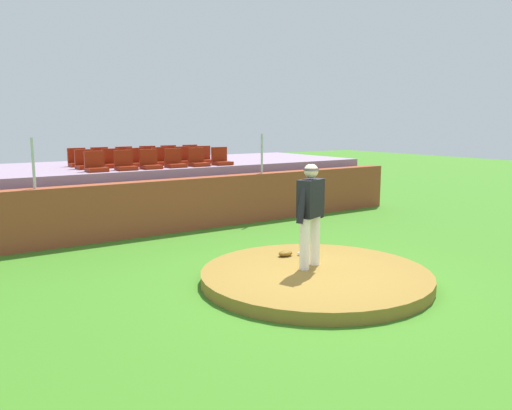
# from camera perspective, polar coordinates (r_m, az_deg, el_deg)

# --- Properties ---
(ground_plane) EXTENTS (60.00, 60.00, 0.00)m
(ground_plane) POSITION_cam_1_polar(r_m,az_deg,el_deg) (8.97, 6.59, -8.49)
(ground_plane) COLOR #3B7A1F
(pitchers_mound) EXTENTS (3.93, 3.93, 0.20)m
(pitchers_mound) POSITION_cam_1_polar(r_m,az_deg,el_deg) (8.94, 6.60, -7.88)
(pitchers_mound) COLOR olive
(pitchers_mound) RESTS_ON ground_plane
(pitcher) EXTENTS (0.84, 0.42, 1.85)m
(pitcher) POSITION_cam_1_polar(r_m,az_deg,el_deg) (8.89, 6.07, -0.20)
(pitcher) COLOR white
(pitcher) RESTS_ON pitchers_mound
(baseball) EXTENTS (0.07, 0.07, 0.07)m
(baseball) POSITION_cam_1_polar(r_m,az_deg,el_deg) (9.85, 4.83, -5.41)
(baseball) COLOR white
(baseball) RESTS_ON pitchers_mound
(fielding_glove) EXTENTS (0.31, 0.21, 0.11)m
(fielding_glove) POSITION_cam_1_polar(r_m,az_deg,el_deg) (9.79, 3.29, -5.38)
(fielding_glove) COLOR brown
(fielding_glove) RESTS_ON pitchers_mound
(brick_barrier) EXTENTS (14.14, 0.40, 1.31)m
(brick_barrier) POSITION_cam_1_polar(r_m,az_deg,el_deg) (13.05, -8.34, 0.03)
(brick_barrier) COLOR #984428
(brick_barrier) RESTS_ON ground_plane
(fence_post_left) EXTENTS (0.06, 0.06, 1.08)m
(fence_post_left) POSITION_cam_1_polar(r_m,az_deg,el_deg) (11.83, -23.50, 4.27)
(fence_post_left) COLOR silver
(fence_post_left) RESTS_ON brick_barrier
(fence_post_right) EXTENTS (0.06, 0.06, 1.08)m
(fence_post_right) POSITION_cam_1_polar(r_m,az_deg,el_deg) (14.18, 0.66, 5.73)
(fence_post_right) COLOR silver
(fence_post_right) RESTS_ON brick_barrier
(bleacher_platform) EXTENTS (13.38, 4.43, 1.51)m
(bleacher_platform) POSITION_cam_1_polar(r_m,az_deg,el_deg) (15.49, -12.77, 1.71)
(bleacher_platform) COLOR gray
(bleacher_platform) RESTS_ON ground_plane
(stadium_chair_0) EXTENTS (0.48, 0.44, 0.50)m
(stadium_chair_0) POSITION_cam_1_polar(r_m,az_deg,el_deg) (13.25, -17.38, 4.24)
(stadium_chair_0) COLOR maroon
(stadium_chair_0) RESTS_ON bleacher_platform
(stadium_chair_1) EXTENTS (0.48, 0.44, 0.50)m
(stadium_chair_1) POSITION_cam_1_polar(r_m,az_deg,el_deg) (13.47, -14.34, 4.45)
(stadium_chair_1) COLOR maroon
(stadium_chair_1) RESTS_ON bleacher_platform
(stadium_chair_2) EXTENTS (0.48, 0.44, 0.50)m
(stadium_chair_2) POSITION_cam_1_polar(r_m,az_deg,el_deg) (13.70, -11.70, 4.62)
(stadium_chair_2) COLOR maroon
(stadium_chair_2) RESTS_ON bleacher_platform
(stadium_chair_3) EXTENTS (0.48, 0.44, 0.50)m
(stadium_chair_3) POSITION_cam_1_polar(r_m,az_deg,el_deg) (14.01, -9.04, 4.80)
(stadium_chair_3) COLOR maroon
(stadium_chair_3) RESTS_ON bleacher_platform
(stadium_chair_4) EXTENTS (0.48, 0.44, 0.50)m
(stadium_chair_4) POSITION_cam_1_polar(r_m,az_deg,el_deg) (14.29, -6.49, 4.94)
(stadium_chair_4) COLOR maroon
(stadium_chair_4) RESTS_ON bleacher_platform
(stadium_chair_5) EXTENTS (0.48, 0.44, 0.50)m
(stadium_chair_5) POSITION_cam_1_polar(r_m,az_deg,el_deg) (14.64, -3.90, 5.08)
(stadium_chair_5) COLOR maroon
(stadium_chair_5) RESTS_ON bleacher_platform
(stadium_chair_6) EXTENTS (0.48, 0.44, 0.50)m
(stadium_chair_6) POSITION_cam_1_polar(r_m,az_deg,el_deg) (14.10, -18.41, 4.47)
(stadium_chair_6) COLOR maroon
(stadium_chair_6) RESTS_ON bleacher_platform
(stadium_chair_7) EXTENTS (0.48, 0.44, 0.50)m
(stadium_chair_7) POSITION_cam_1_polar(r_m,az_deg,el_deg) (14.32, -15.66, 4.67)
(stadium_chair_7) COLOR maroon
(stadium_chair_7) RESTS_ON bleacher_platform
(stadium_chair_8) EXTENTS (0.48, 0.44, 0.50)m
(stadium_chair_8) POSITION_cam_1_polar(r_m,az_deg,el_deg) (14.55, -13.05, 4.84)
(stadium_chair_8) COLOR maroon
(stadium_chair_8) RESTS_ON bleacher_platform
(stadium_chair_9) EXTENTS (0.48, 0.44, 0.50)m
(stadium_chair_9) POSITION_cam_1_polar(r_m,az_deg,el_deg) (14.83, -10.44, 5.00)
(stadium_chair_9) COLOR maroon
(stadium_chair_9) RESTS_ON bleacher_platform
(stadium_chair_10) EXTENTS (0.48, 0.44, 0.50)m
(stadium_chair_10) POSITION_cam_1_polar(r_m,az_deg,el_deg) (15.11, -7.98, 5.14)
(stadium_chair_10) COLOR maroon
(stadium_chair_10) RESTS_ON bleacher_platform
(stadium_chair_11) EXTENTS (0.48, 0.44, 0.50)m
(stadium_chair_11) POSITION_cam_1_polar(r_m,az_deg,el_deg) (15.40, -5.75, 5.26)
(stadium_chair_11) COLOR maroon
(stadium_chair_11) RESTS_ON bleacher_platform
(stadium_chair_12) EXTENTS (0.48, 0.44, 0.50)m
(stadium_chair_12) POSITION_cam_1_polar(r_m,az_deg,el_deg) (14.94, -19.17, 4.67)
(stadium_chair_12) COLOR maroon
(stadium_chair_12) RESTS_ON bleacher_platform
(stadium_chair_13) EXTENTS (0.48, 0.44, 0.50)m
(stadium_chair_13) POSITION_cam_1_polar(r_m,az_deg,el_deg) (15.15, -16.85, 4.85)
(stadium_chair_13) COLOR maroon
(stadium_chair_13) RESTS_ON bleacher_platform
(stadium_chair_14) EXTENTS (0.48, 0.44, 0.50)m
(stadium_chair_14) POSITION_cam_1_polar(r_m,az_deg,el_deg) (15.35, -14.30, 5.01)
(stadium_chair_14) COLOR maroon
(stadium_chair_14) RESTS_ON bleacher_platform
(stadium_chair_15) EXTENTS (0.48, 0.44, 0.50)m
(stadium_chair_15) POSITION_cam_1_polar(r_m,az_deg,el_deg) (15.64, -11.80, 5.17)
(stadium_chair_15) COLOR maroon
(stadium_chair_15) RESTS_ON bleacher_platform
(stadium_chair_16) EXTENTS (0.48, 0.44, 0.50)m
(stadium_chair_16) POSITION_cam_1_polar(r_m,az_deg,el_deg) (15.90, -9.53, 5.30)
(stadium_chair_16) COLOR maroon
(stadium_chair_16) RESTS_ON bleacher_platform
(stadium_chair_17) EXTENTS (0.48, 0.44, 0.50)m
(stadium_chair_17) POSITION_cam_1_polar(r_m,az_deg,el_deg) (16.21, -7.17, 5.43)
(stadium_chair_17) COLOR maroon
(stadium_chair_17) RESTS_ON bleacher_platform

